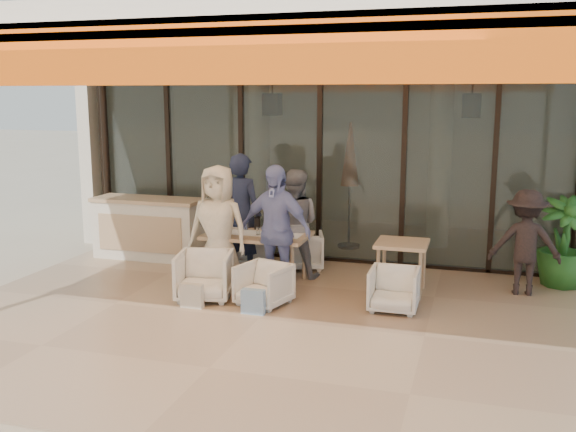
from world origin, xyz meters
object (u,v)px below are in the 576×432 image
object	(u,v)px
chair_far_left	(253,247)
diner_periwinkle	(275,231)
chair_far_right	(303,249)
side_chair	(394,288)
diner_navy	(241,214)
chair_near_left	(204,274)
diner_cream	(218,228)
dining_table	(257,237)
host_counter	(149,228)
standing_woman	(525,243)
side_table	(402,249)
potted_palm	(564,243)
chair_near_right	(264,283)
diner_grey	(294,224)

from	to	relation	value
chair_far_left	diner_periwinkle	size ratio (longest dim) A/B	0.33
chair_far_right	side_chair	xyz separation A→B (m)	(1.66, -1.62, -0.01)
chair_far_right	diner_navy	distance (m)	1.15
diner_navy	diner_periwinkle	xyz separation A→B (m)	(0.84, -0.90, -0.03)
chair_near_left	diner_cream	bearing A→B (deg)	76.94
chair_far_left	dining_table	bearing A→B (deg)	100.76
dining_table	chair_far_left	bearing A→B (deg)	113.59
chair_far_left	chair_far_right	distance (m)	0.84
chair_far_left	diner_cream	distance (m)	1.52
host_counter	standing_woman	size ratio (longest dim) A/B	1.25
dining_table	side_table	world-z (taller)	dining_table
potted_palm	chair_near_right	bearing A→B (deg)	-152.04
host_counter	diner_grey	distance (m)	2.67
diner_grey	standing_woman	world-z (taller)	diner_grey
host_counter	chair_far_left	bearing A→B (deg)	5.01
chair_far_right	standing_woman	bearing A→B (deg)	154.95
chair_far_left	diner_navy	world-z (taller)	diner_navy
chair_near_left	side_chair	world-z (taller)	chair_near_left
diner_cream	side_table	bearing A→B (deg)	12.65
diner_cream	chair_far_right	bearing A→B (deg)	59.75
chair_near_right	diner_cream	bearing A→B (deg)	165.60
chair_far_right	diner_navy	size ratio (longest dim) A/B	0.35
chair_near_left	chair_far_left	bearing A→B (deg)	76.94
side_table	chair_far_left	bearing A→B (deg)	160.77
dining_table	diner_navy	world-z (taller)	diner_navy
diner_cream	standing_woman	distance (m)	4.23
diner_grey	standing_woman	size ratio (longest dim) A/B	1.12
chair_far_left	potted_palm	distance (m)	4.68
host_counter	diner_navy	distance (m)	1.87
host_counter	chair_near_left	size ratio (longest dim) A/B	2.53
chair_near_right	side_chair	xyz separation A→B (m)	(1.66, 0.28, 0.00)
chair_near_left	standing_woman	size ratio (longest dim) A/B	0.50
chair_far_left	diner_grey	xyz separation A→B (m)	(0.84, -0.50, 0.53)
chair_far_right	standing_woman	xyz separation A→B (m)	(3.27, -0.43, 0.41)
chair_near_left	side_table	world-z (taller)	side_table
chair_near_left	diner_grey	distance (m)	1.70
diner_navy	standing_woman	world-z (taller)	diner_navy
dining_table	standing_woman	xyz separation A→B (m)	(3.70, 0.52, 0.05)
side_chair	diner_cream	bearing A→B (deg)	174.27
dining_table	side_table	distance (m)	2.09
chair_near_left	diner_grey	xyz separation A→B (m)	(0.84, 1.40, 0.46)
diner_periwinkle	side_table	bearing A→B (deg)	29.40
standing_woman	side_table	bearing A→B (deg)	13.88
chair_near_left	chair_near_right	distance (m)	0.84
side_table	potted_palm	world-z (taller)	potted_palm
diner_cream	chair_near_right	bearing A→B (deg)	-30.05
diner_navy	side_table	bearing A→B (deg)	-179.11
diner_navy	side_chair	size ratio (longest dim) A/B	2.98
chair_far_left	chair_far_right	xyz separation A→B (m)	(0.84, 0.00, 0.03)
diner_cream	dining_table	bearing A→B (deg)	48.69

